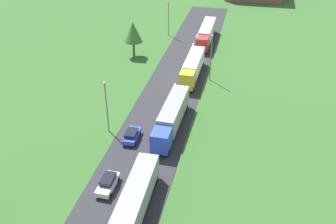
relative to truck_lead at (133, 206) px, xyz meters
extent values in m
cube|color=#2B2B30|center=(-2.15, 10.04, -2.02)|extent=(10.00, 140.00, 0.06)
cube|color=white|center=(-2.15, 3.78, -1.98)|extent=(0.16, 2.40, 0.01)
cube|color=white|center=(-2.15, 10.26, -1.98)|extent=(0.16, 2.40, 0.01)
cube|color=white|center=(-2.15, 16.83, -1.98)|extent=(0.16, 2.40, 0.01)
cube|color=white|center=(-2.15, 24.81, -1.98)|extent=(0.16, 2.40, 0.01)
cube|color=white|center=(-2.15, 31.42, -1.98)|extent=(0.16, 2.40, 0.01)
cube|color=white|center=(-2.15, 39.23, -1.98)|extent=(0.16, 2.40, 0.01)
cube|color=white|center=(-2.15, 45.26, -1.98)|extent=(0.16, 2.40, 0.01)
cube|color=white|center=(-2.15, 51.42, -1.98)|extent=(0.16, 2.40, 0.01)
cube|color=white|center=(-2.15, 57.50, -1.98)|extent=(0.16, 2.40, 0.01)
cube|color=white|center=(-2.15, 63.98, -1.98)|extent=(0.16, 2.40, 0.01)
cube|color=gray|center=(-0.03, 1.36, 0.12)|extent=(2.76, 12.04, 2.62)
cube|color=black|center=(-0.03, 1.36, -1.39)|extent=(1.14, 11.41, 0.24)
cylinder|color=black|center=(0.94, 4.98, -1.49)|extent=(0.37, 1.01, 1.00)
cylinder|color=black|center=(-1.16, 4.93, -1.49)|extent=(0.37, 1.01, 1.00)
cylinder|color=black|center=(0.91, 6.42, -1.49)|extent=(0.37, 1.01, 1.00)
cylinder|color=black|center=(-1.19, 6.37, -1.49)|extent=(0.37, 1.01, 1.00)
cube|color=blue|center=(0.12, 12.41, -0.09)|extent=(2.50, 2.84, 2.80)
cube|color=black|center=(0.10, 11.07, 0.41)|extent=(2.10, 0.14, 1.23)
cube|color=gray|center=(0.27, 19.67, 0.25)|extent=(2.72, 11.09, 2.89)
cube|color=black|center=(0.27, 19.67, -1.39)|extent=(1.11, 10.51, 0.24)
cylinder|color=black|center=(1.16, 11.69, -1.49)|extent=(0.37, 1.01, 1.00)
cylinder|color=black|center=(-0.94, 11.73, -1.49)|extent=(0.37, 1.01, 1.00)
cylinder|color=black|center=(1.39, 22.97, -1.49)|extent=(0.37, 1.01, 1.00)
cylinder|color=black|center=(-0.71, 23.01, -1.49)|extent=(0.37, 1.01, 1.00)
cylinder|color=black|center=(1.41, 24.29, -1.49)|extent=(0.37, 1.01, 1.00)
cylinder|color=black|center=(-0.69, 24.33, -1.49)|extent=(0.37, 1.01, 1.00)
cube|color=yellow|center=(0.35, 30.43, -0.01)|extent=(2.45, 2.38, 2.96)
cube|color=black|center=(0.34, 29.30, 0.52)|extent=(2.10, 0.11, 1.30)
cube|color=white|center=(0.38, 37.08, 0.18)|extent=(2.56, 10.25, 2.75)
cube|color=black|center=(0.38, 37.08, -1.39)|extent=(0.95, 9.73, 0.24)
cylinder|color=black|center=(1.39, 29.83, -1.49)|extent=(0.36, 1.00, 1.00)
cylinder|color=black|center=(-0.71, 29.84, -1.49)|extent=(0.36, 1.00, 1.00)
cylinder|color=black|center=(1.45, 40.15, -1.49)|extent=(0.36, 1.00, 1.00)
cylinder|color=black|center=(-0.65, 40.16, -1.49)|extent=(0.36, 1.00, 1.00)
cylinder|color=black|center=(1.45, 41.38, -1.49)|extent=(0.36, 1.00, 1.00)
cylinder|color=black|center=(-0.65, 41.39, -1.49)|extent=(0.36, 1.00, 1.00)
cube|color=red|center=(0.42, 47.83, -0.10)|extent=(2.45, 2.64, 2.78)
cube|color=black|center=(0.43, 46.58, 0.40)|extent=(2.10, 0.11, 1.22)
cube|color=beige|center=(0.39, 55.27, 0.18)|extent=(2.55, 11.58, 2.74)
cube|color=black|center=(0.39, 55.27, -1.39)|extent=(0.95, 10.99, 0.24)
cylinder|color=black|center=(1.47, 47.18, -1.49)|extent=(0.35, 1.00, 1.00)
cylinder|color=black|center=(-0.63, 47.17, -1.49)|extent=(0.35, 1.00, 1.00)
cylinder|color=black|center=(1.42, 58.75, -1.49)|extent=(0.35, 1.00, 1.00)
cylinder|color=black|center=(-0.68, 58.74, -1.49)|extent=(0.35, 1.00, 1.00)
cylinder|color=black|center=(1.41, 60.14, -1.49)|extent=(0.35, 1.00, 1.00)
cylinder|color=black|center=(-0.69, 60.13, -1.49)|extent=(0.35, 1.00, 1.00)
cube|color=white|center=(-4.40, 3.96, -1.34)|extent=(1.76, 4.16, 0.66)
cube|color=black|center=(-4.40, 4.16, -0.72)|extent=(1.46, 2.33, 0.58)
cylinder|color=black|center=(-3.66, 2.54, -1.67)|extent=(0.23, 0.64, 0.64)
cylinder|color=black|center=(-5.17, 2.56, -1.67)|extent=(0.23, 0.64, 0.64)
cylinder|color=black|center=(-3.63, 5.35, -1.67)|extent=(0.23, 0.64, 0.64)
cylinder|color=black|center=(-5.13, 5.37, -1.67)|extent=(0.23, 0.64, 0.64)
cube|color=blue|center=(-4.60, 14.26, -1.35)|extent=(1.88, 4.04, 0.64)
cube|color=black|center=(-4.60, 14.06, -0.76)|extent=(1.55, 2.27, 0.53)
cylinder|color=black|center=(-5.43, 15.61, -1.67)|extent=(0.23, 0.64, 0.64)
cylinder|color=black|center=(-3.83, 15.64, -1.67)|extent=(0.23, 0.64, 0.64)
cylinder|color=black|center=(-5.37, 12.89, -1.67)|extent=(0.23, 0.64, 0.64)
cylinder|color=black|center=(-3.78, 12.92, -1.67)|extent=(0.23, 0.64, 0.64)
cylinder|color=slate|center=(-8.55, 15.58, 1.88)|extent=(0.18, 0.18, 7.86)
sphere|color=silver|center=(-8.55, 15.58, 5.93)|extent=(0.36, 0.36, 0.36)
cylinder|color=slate|center=(3.68, 35.45, 2.14)|extent=(0.18, 0.18, 8.38)
sphere|color=silver|center=(3.68, 35.45, 6.45)|extent=(0.36, 0.36, 0.36)
cylinder|color=slate|center=(-8.72, 56.13, 1.83)|extent=(0.18, 0.18, 7.75)
sphere|color=silver|center=(-8.72, 56.13, 5.82)|extent=(0.36, 0.36, 0.36)
cylinder|color=#513823|center=(-13.01, 42.81, -0.46)|extent=(0.44, 0.44, 3.19)
cone|color=#38702D|center=(-13.01, 42.81, 3.18)|extent=(3.72, 3.72, 4.09)
camera|label=1|loc=(10.35, -28.66, 30.32)|focal=41.70mm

